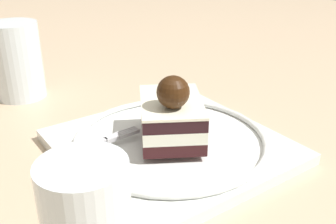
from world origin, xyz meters
name	(u,v)px	position (x,y,z in m)	size (l,w,h in m)	color
ground_plane	(163,155)	(0.00, 0.00, 0.00)	(2.40, 2.40, 0.00)	tan
dessert_plate	(168,143)	(0.00, 0.01, 0.01)	(0.29, 0.29, 0.02)	white
cake_slice	(173,116)	(0.00, 0.01, 0.05)	(0.12, 0.12, 0.08)	black
fork	(99,143)	(-0.05, -0.06, 0.02)	(0.02, 0.11, 0.00)	silver
drink_glass_near	(18,65)	(-0.29, -0.02, 0.05)	(0.07, 0.07, 0.12)	silver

